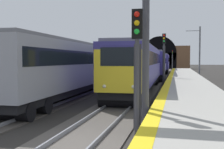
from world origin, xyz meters
name	(u,v)px	position (x,y,z in m)	size (l,w,h in m)	color
ground_plane	(70,148)	(0.00, 0.00, 0.00)	(320.00, 320.00, 0.00)	#282623
platform_right	(208,142)	(0.00, -4.08, 0.45)	(112.00, 3.70, 0.91)	#9E9B93
platform_right_edge_strip	(150,123)	(0.00, -2.48, 0.91)	(112.00, 0.50, 0.01)	yellow
track_main_line	(70,147)	(0.00, 0.00, 0.04)	(160.00, 3.10, 0.21)	#4C4742
train_main_approaching	(155,63)	(34.28, 0.00, 2.26)	(55.82, 3.24, 3.95)	navy
train_adjacent_platform	(103,64)	(20.53, 4.39, 2.30)	(37.27, 3.01, 4.05)	gray
railway_signal_near	(137,59)	(1.95, -1.81, 2.79)	(0.39, 0.38, 4.55)	#38383D
railway_signal_mid	(164,54)	(22.45, -1.81, 3.33)	(0.39, 0.38, 5.52)	#38383D
railway_signal_far	(172,58)	(73.45, -1.81, 3.30)	(0.39, 0.38, 5.47)	#4C4C54
tunnel_portal	(160,57)	(82.49, 2.19, 3.57)	(2.77, 18.25, 10.22)	brown
catenary_mast_near	(199,52)	(34.81, -6.30, 3.88)	(0.22, 2.09, 7.56)	#595B60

